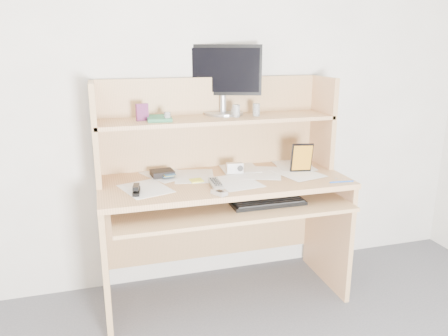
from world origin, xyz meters
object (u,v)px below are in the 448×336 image
object	(u,v)px
tv_remote	(216,184)
game_case	(302,158)
keyboard	(268,202)
monitor	(222,77)
desk	(220,184)

from	to	relation	value
tv_remote	game_case	bearing A→B (deg)	16.30
keyboard	monitor	size ratio (longest dim) A/B	0.89
keyboard	game_case	xyz separation A→B (m)	(0.29, 0.20, 0.18)
monitor	tv_remote	bearing A→B (deg)	-91.12
desk	tv_remote	size ratio (longest dim) A/B	7.27
monitor	desk	bearing A→B (deg)	-90.04
desk	game_case	world-z (taller)	desk
keyboard	monitor	xyz separation A→B (m)	(-0.12, 0.48, 0.64)
monitor	game_case	bearing A→B (deg)	-14.74
keyboard	tv_remote	distance (m)	0.30
desk	tv_remote	bearing A→B (deg)	-111.94
game_case	monitor	distance (m)	0.67
desk	monitor	size ratio (longest dim) A/B	3.08
keyboard	game_case	size ratio (longest dim) A/B	2.29
desk	game_case	bearing A→B (deg)	-10.78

